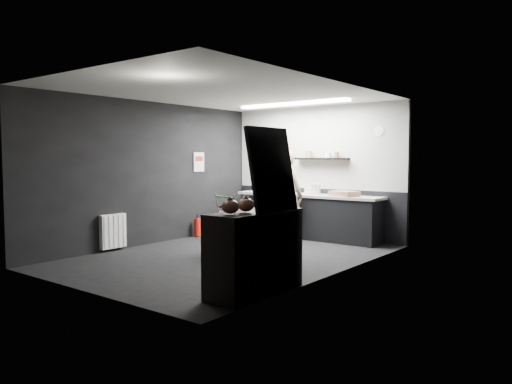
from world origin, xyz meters
The scene contains 22 objects.
floor centered at (0.00, 0.00, 0.00)m, with size 5.50×5.50×0.00m, color black.
ceiling centered at (0.00, 0.00, 2.70)m, with size 5.50×5.50×0.00m, color silver.
wall_back centered at (0.00, 2.75, 1.35)m, with size 5.50×5.50×0.00m, color black.
wall_front centered at (0.00, -2.75, 1.35)m, with size 5.50×5.50×0.00m, color black.
wall_left centered at (-2.00, 0.00, 1.35)m, with size 5.50×5.50×0.00m, color black.
wall_right centered at (2.00, 0.00, 1.35)m, with size 5.50×5.50×0.00m, color black.
kitchen_wall_panel centered at (0.00, 2.73, 1.85)m, with size 3.95×0.02×1.70m, color #B4B4B0.
dado_panel centered at (0.00, 2.73, 0.50)m, with size 3.95×0.02×1.00m, color black.
floating_shelf centered at (0.20, 2.62, 1.62)m, with size 1.20×0.22×0.04m, color black.
wall_clock centered at (1.40, 2.72, 2.15)m, with size 0.20×0.20×0.03m, color white.
poster centered at (-1.98, 1.30, 1.55)m, with size 0.02×0.30×0.40m, color silver.
poster_red_band centered at (-1.98, 1.30, 1.62)m, with size 0.01×0.22×0.10m, color red.
radiator centered at (-1.94, -0.90, 0.35)m, with size 0.10×0.50×0.60m, color white.
ceiling_strip centered at (0.00, 1.85, 2.67)m, with size 2.40×0.20×0.04m, color white.
prep_counter centered at (0.14, 2.42, 0.46)m, with size 3.20×0.61×0.90m.
person centered at (-0.17, 1.97, 0.89)m, with size 0.65×0.43×1.79m, color #BEB296.
shopping_cart centered at (0.04, 0.40, 0.48)m, with size 0.69×1.00×1.01m.
sideboard centered at (1.74, -1.50, 0.63)m, with size 0.57×1.34×2.00m.
fire_extinguisher centered at (-1.85, 1.11, 0.22)m, with size 0.14×0.14×0.45m.
cardboard_box centered at (0.86, 2.37, 0.95)m, with size 0.50×0.38×0.10m, color #916E4D.
pink_tub centered at (0.18, 2.42, 1.01)m, with size 0.21×0.21×0.21m, color beige.
white_container centered at (0.08, 2.37, 0.97)m, with size 0.16×0.12×0.14m, color white.
Camera 1 is at (5.39, -6.22, 1.65)m, focal length 35.00 mm.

